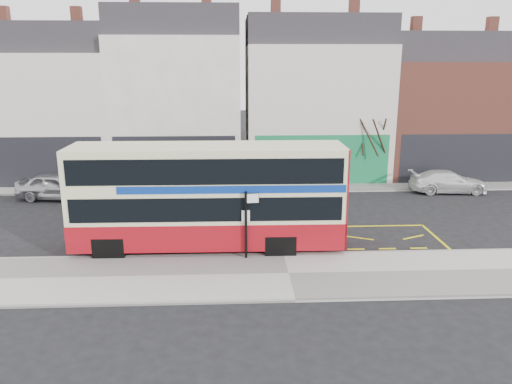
{
  "coord_description": "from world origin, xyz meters",
  "views": [
    {
      "loc": [
        -1.95,
        -18.92,
        7.61
      ],
      "look_at": [
        -0.98,
        2.0,
        2.06
      ],
      "focal_mm": 35.0,
      "sensor_mm": 36.0,
      "label": 1
    }
  ],
  "objects_px": {
    "car_grey": "(285,184)",
    "street_tree_right": "(372,126)",
    "car_white": "(448,182)",
    "double_decker_bus": "(209,196)",
    "bus_stop_post": "(247,218)",
    "car_silver": "(57,186)"
  },
  "relations": [
    {
      "from": "bus_stop_post",
      "to": "street_tree_right",
      "type": "height_order",
      "value": "street_tree_right"
    },
    {
      "from": "bus_stop_post",
      "to": "street_tree_right",
      "type": "distance_m",
      "value": 14.59
    },
    {
      "from": "bus_stop_post",
      "to": "car_silver",
      "type": "bearing_deg",
      "value": 133.87
    },
    {
      "from": "car_silver",
      "to": "car_white",
      "type": "distance_m",
      "value": 22.63
    },
    {
      "from": "double_decker_bus",
      "to": "car_grey",
      "type": "xyz_separation_m",
      "value": [
        3.92,
        7.97,
        -1.52
      ]
    },
    {
      "from": "car_grey",
      "to": "car_white",
      "type": "distance_m",
      "value": 9.8
    },
    {
      "from": "street_tree_right",
      "to": "bus_stop_post",
      "type": "bearing_deg",
      "value": -123.68
    },
    {
      "from": "car_silver",
      "to": "street_tree_right",
      "type": "bearing_deg",
      "value": -75.32
    },
    {
      "from": "street_tree_right",
      "to": "car_white",
      "type": "bearing_deg",
      "value": -26.44
    },
    {
      "from": "car_silver",
      "to": "street_tree_right",
      "type": "relative_size",
      "value": 0.81
    },
    {
      "from": "bus_stop_post",
      "to": "car_grey",
      "type": "xyz_separation_m",
      "value": [
        2.41,
        9.33,
        -1.0
      ]
    },
    {
      "from": "bus_stop_post",
      "to": "car_white",
      "type": "height_order",
      "value": "bus_stop_post"
    },
    {
      "from": "car_silver",
      "to": "car_white",
      "type": "height_order",
      "value": "car_silver"
    },
    {
      "from": "car_grey",
      "to": "street_tree_right",
      "type": "xyz_separation_m",
      "value": [
        5.62,
        2.71,
        2.91
      ]
    },
    {
      "from": "car_white",
      "to": "bus_stop_post",
      "type": "bearing_deg",
      "value": 132.85
    },
    {
      "from": "car_silver",
      "to": "street_tree_right",
      "type": "distance_m",
      "value": 18.86
    },
    {
      "from": "double_decker_bus",
      "to": "bus_stop_post",
      "type": "height_order",
      "value": "double_decker_bus"
    },
    {
      "from": "double_decker_bus",
      "to": "car_white",
      "type": "xyz_separation_m",
      "value": [
        13.7,
        8.6,
        -1.65
      ]
    },
    {
      "from": "car_silver",
      "to": "street_tree_right",
      "type": "xyz_separation_m",
      "value": [
        18.46,
        2.57,
        2.94
      ]
    },
    {
      "from": "double_decker_bus",
      "to": "bus_stop_post",
      "type": "bearing_deg",
      "value": -41.48
    },
    {
      "from": "car_white",
      "to": "double_decker_bus",
      "type": "bearing_deg",
      "value": 125.69
    },
    {
      "from": "double_decker_bus",
      "to": "street_tree_right",
      "type": "height_order",
      "value": "street_tree_right"
    }
  ]
}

